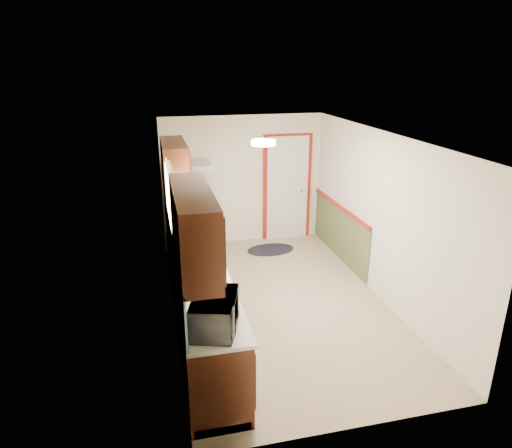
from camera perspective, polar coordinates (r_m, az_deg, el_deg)
room_shell at (r=6.24m, az=3.09°, el=-0.03°), size 3.20×5.20×2.52m
kitchen_run at (r=5.91m, az=-7.81°, el=-5.46°), size 0.63×4.00×2.20m
back_wall_trim at (r=8.63m, az=5.29°, el=3.37°), size 1.12×2.30×2.08m
ceiling_fixture at (r=5.68m, az=0.92°, el=10.13°), size 0.30×0.30×0.06m
microwave at (r=4.30m, az=-5.20°, el=-10.63°), size 0.48×0.66×0.40m
refrigerator at (r=8.09m, az=-8.02°, el=1.78°), size 0.74×0.73×1.68m
rug at (r=8.47m, az=1.84°, el=-3.21°), size 0.93×0.64×0.01m
cooktop at (r=6.82m, az=-8.39°, el=-0.71°), size 0.50×0.59×0.02m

